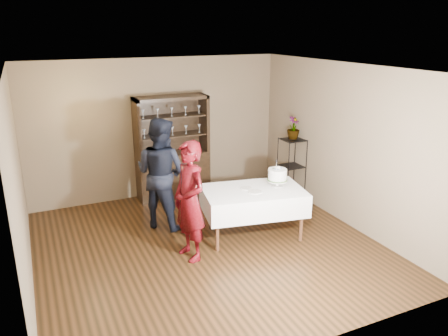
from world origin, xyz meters
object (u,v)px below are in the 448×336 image
Objects in this scene: plant_etagere at (291,166)px; cake at (277,175)px; cake_table at (253,201)px; china_hutch at (173,164)px; man at (161,173)px; potted_plant at (293,128)px; woman at (190,201)px.

plant_etagere is 2.61× the size of cake.
china_hutch is at bearing 105.54° from cake_table.
china_hutch is 1.16× the size of cake_table.
man is 2.75m from potted_plant.
cake is at bearing -162.28° from man.
potted_plant reaches higher than cake.
man is at bearing 148.23° from cake.
potted_plant is at bearing 55.09° from plant_etagere.
china_hutch is 1.67× the size of plant_etagere.
china_hutch is at bearing 153.17° from plant_etagere.
potted_plant reaches higher than plant_etagere.
china_hutch is 4.65× the size of potted_plant.
potted_plant is (2.65, 1.43, 0.52)m from woman.
man is at bearing 140.69° from cake_table.
china_hutch reaches higher than woman.
plant_etagere reaches higher than cake_table.
woman is at bearing -102.59° from china_hutch.
cake_table is at bearing -74.46° from china_hutch.
plant_etagere is at bearing 38.19° from cake_table.
woman is 1.60m from cake.
man reaches higher than cake.
cake is at bearing -2.57° from cake_table.
cake is (1.58, 0.22, 0.09)m from woman.
cake is 1.67m from potted_plant.
cake is (0.42, -0.02, 0.37)m from cake_table.
man is (-0.05, 1.23, 0.05)m from woman.
cake_table is 1.22m from woman.
plant_etagere is 0.64× the size of man.
plant_etagere is 1.87m from cake_table.
potted_plant is at bearing 38.60° from cake_table.
woman is 3.84× the size of cake.
china_hutch is at bearing 154.30° from potted_plant.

